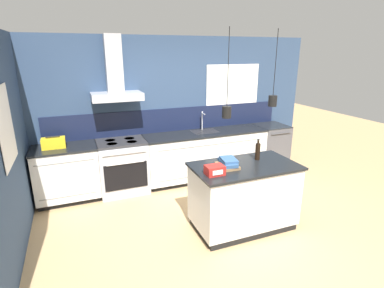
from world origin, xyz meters
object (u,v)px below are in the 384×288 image
dishwasher (270,146)px  book_stack (228,163)px  yellow_toolbox (54,143)px  oven_range (123,166)px  red_supply_box (215,170)px  bottle_on_island (258,151)px

dishwasher → book_stack: (-1.91, -1.70, 0.51)m
dishwasher → book_stack: bearing=-138.4°
yellow_toolbox → book_stack: bearing=-38.8°
oven_range → dishwasher: size_ratio=1.00×
dishwasher → red_supply_box: 2.91m
book_stack → oven_range: bearing=122.9°
yellow_toolbox → red_supply_box: bearing=-45.2°
red_supply_box → yellow_toolbox: (-1.85, 1.86, 0.02)m
dishwasher → red_supply_box: (-2.17, -1.86, 0.51)m
dishwasher → red_supply_box: red_supply_box is taller
oven_range → bottle_on_island: size_ratio=3.10×
oven_range → yellow_toolbox: 1.15m
book_stack → dishwasher: bearing=41.6°
oven_range → dishwasher: (3.00, 0.00, 0.00)m
bottle_on_island → yellow_toolbox: 3.07m
oven_range → yellow_toolbox: (-1.02, 0.00, 0.54)m
bottle_on_island → book_stack: size_ratio=0.83×
dishwasher → bottle_on_island: size_ratio=3.10×
oven_range → bottle_on_island: 2.34m
book_stack → red_supply_box: size_ratio=1.57×
oven_range → dishwasher: bearing=0.1°
red_supply_box → yellow_toolbox: 2.62m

